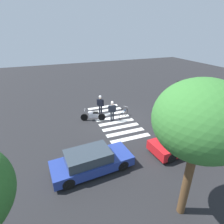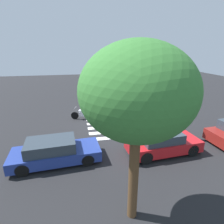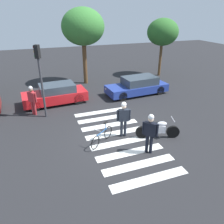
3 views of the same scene
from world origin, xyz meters
TOP-DOWN VIEW (x-y plane):
  - ground_plane at (0.00, 0.00)m, footprint 60.00×60.00m
  - police_motorcycle at (1.77, -0.65)m, footprint 2.09×0.94m
  - leaning_bicycle at (-0.93, -0.19)m, footprint 1.37×1.11m
  - officer_on_foot at (0.78, -1.60)m, footprint 0.53×0.50m
  - officer_by_motorcycle at (0.26, 0.07)m, footprint 0.67×0.31m
  - pedestrian_bystander at (-3.82, 4.20)m, footprint 0.49×0.52m
  - crosswalk_stripes at (0.00, 0.00)m, footprint 3.16×6.75m
  - car_red_convertible at (-2.36, 5.56)m, footprint 4.25×1.99m
  - car_blue_hatchback at (3.58, 5.28)m, footprint 4.64×2.04m
  - traffic_light_pole at (-3.20, 3.67)m, footprint 0.35×0.33m
  - street_tree_mid at (0.60, 9.23)m, footprint 3.35×3.35m
  - street_tree_far at (7.83, 9.23)m, footprint 2.78×2.78m

SIDE VIEW (x-z plane):
  - ground_plane at x=0.00m, z-range 0.00..0.00m
  - crosswalk_stripes at x=0.00m, z-range 0.00..0.01m
  - leaning_bicycle at x=-0.93m, z-range -0.13..0.85m
  - police_motorcycle at x=1.77m, z-range -0.06..0.97m
  - car_blue_hatchback at x=3.58m, z-range -0.03..1.28m
  - car_red_convertible at x=-2.36m, z-range -0.02..1.30m
  - pedestrian_bystander at x=-3.82m, z-range 0.14..1.95m
  - officer_by_motorcycle at x=0.26m, z-range 0.15..1.99m
  - officer_on_foot at x=0.78m, z-range 0.16..2.04m
  - traffic_light_pole at x=-3.20m, z-range 0.71..4.84m
  - street_tree_far at x=7.83m, z-range 1.36..6.49m
  - street_tree_mid at x=0.60m, z-range 1.54..7.52m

